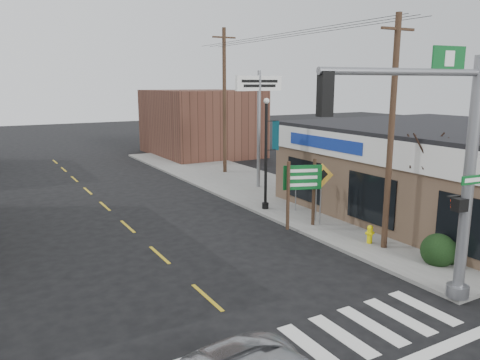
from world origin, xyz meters
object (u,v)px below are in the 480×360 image
lamp_post (267,146)px  utility_pole_near (391,132)px  dance_center_sign (259,100)px  traffic_signal_pole (452,157)px  fire_hydrant (370,233)px  guide_sign (302,184)px  bare_tree (428,142)px  utility_pole_far (224,100)px

lamp_post → utility_pole_near: bearing=-77.6°
lamp_post → dance_center_sign: bearing=68.4°
traffic_signal_pole → lamp_post: (1.33, 10.91, -1.02)m
traffic_signal_pole → fire_hydrant: bearing=73.2°
dance_center_sign → lamp_post: bearing=-122.8°
guide_sign → bare_tree: bare_tree is taller
guide_sign → bare_tree: 5.22m
lamp_post → utility_pole_near: (0.80, -6.88, 1.20)m
fire_hydrant → utility_pole_far: 16.68m
traffic_signal_pole → lamp_post: size_ratio=1.30×
bare_tree → traffic_signal_pole: bearing=-135.1°
traffic_signal_pole → utility_pole_near: 4.57m
traffic_signal_pole → fire_hydrant: traffic_signal_pole is taller
utility_pole_far → lamp_post: bearing=-104.4°
traffic_signal_pole → lamp_post: traffic_signal_pole is taller
dance_center_sign → bare_tree: dance_center_sign is taller
dance_center_sign → utility_pole_near: bearing=-102.9°
fire_hydrant → utility_pole_far: utility_pole_far is taller
guide_sign → utility_pole_near: 4.47m
fire_hydrant → lamp_post: (-0.67, 6.27, 2.73)m
lamp_post → traffic_signal_pole: bearing=-91.1°
utility_pole_near → guide_sign: bearing=112.0°
lamp_post → utility_pole_near: 7.03m
utility_pole_far → traffic_signal_pole: bearing=-99.6°
utility_pole_near → utility_pole_far: utility_pole_far is taller
utility_pole_near → utility_pole_far: size_ratio=0.87×
guide_sign → lamp_post: bearing=104.2°
fire_hydrant → utility_pole_near: (0.13, -0.61, 3.93)m
traffic_signal_pole → guide_sign: 7.97m
bare_tree → utility_pole_near: bearing=164.8°
utility_pole_far → dance_center_sign: bearing=-93.7°
guide_sign → utility_pole_far: (3.20, 12.96, 3.07)m
guide_sign → fire_hydrant: bearing=-49.0°
fire_hydrant → lamp_post: size_ratio=0.13×
traffic_signal_pole → utility_pole_far: utility_pole_far is taller
utility_pole_far → guide_sign: bearing=-102.1°
dance_center_sign → bare_tree: (0.01, -11.72, -1.16)m
fire_hydrant → dance_center_sign: bearing=81.3°
dance_center_sign → utility_pole_near: size_ratio=0.80×
traffic_signal_pole → guide_sign: bearing=89.5°
guide_sign → bare_tree: size_ratio=0.58×
bare_tree → utility_pole_near: 1.61m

